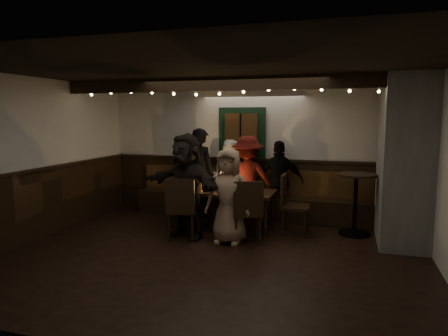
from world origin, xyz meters
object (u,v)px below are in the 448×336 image
(dining_table, at_px, (221,193))
(person_c, at_px, (229,179))
(person_a, at_px, (188,177))
(person_d, at_px, (247,179))
(chair_near_left, at_px, (181,205))
(person_e, at_px, (279,181))
(high_top, at_px, (356,196))
(person_f, at_px, (186,186))
(chair_end, at_px, (290,200))
(chair_near_right, at_px, (248,208))
(person_b, at_px, (201,173))
(person_g, at_px, (228,196))

(dining_table, xyz_separation_m, person_c, (-0.06, 0.74, 0.15))
(person_a, bearing_deg, person_d, -179.18)
(chair_near_left, xyz_separation_m, person_d, (0.71, 1.52, 0.24))
(person_e, bearing_deg, high_top, 148.51)
(chair_near_left, height_order, person_f, person_f)
(chair_end, xyz_separation_m, person_e, (-0.30, 0.75, 0.19))
(chair_near_right, relative_size, person_d, 0.62)
(high_top, xyz_separation_m, person_f, (-2.65, -0.96, 0.20))
(person_a, relative_size, person_f, 0.88)
(chair_end, height_order, person_f, person_f)
(person_c, height_order, person_d, person_d)
(chair_near_left, relative_size, person_b, 0.58)
(chair_end, height_order, person_e, person_e)
(person_e, bearing_deg, person_d, -0.44)
(dining_table, height_order, person_c, person_c)
(high_top, bearing_deg, person_a, 170.97)
(person_e, bearing_deg, chair_end, 100.01)
(high_top, bearing_deg, chair_end, -165.73)
(person_b, distance_m, person_e, 1.54)
(person_c, distance_m, person_f, 1.47)
(high_top, distance_m, person_d, 1.99)
(dining_table, xyz_separation_m, chair_end, (1.23, 0.00, -0.05))
(chair_near_left, bearing_deg, person_f, 89.26)
(dining_table, height_order, chair_near_left, chair_near_left)
(dining_table, xyz_separation_m, chair_near_left, (-0.37, -0.89, -0.05))
(person_d, bearing_deg, chair_near_right, 88.46)
(person_b, xyz_separation_m, person_d, (0.94, -0.01, -0.07))
(person_c, height_order, person_g, person_c)
(high_top, distance_m, person_c, 2.39)
(chair_near_left, distance_m, chair_near_right, 1.06)
(dining_table, distance_m, chair_near_right, 1.02)
(dining_table, bearing_deg, person_a, 140.11)
(chair_near_right, distance_m, person_c, 1.68)
(chair_near_right, height_order, person_a, person_a)
(person_e, relative_size, person_f, 0.89)
(chair_near_right, relative_size, person_b, 0.58)
(chair_near_right, height_order, chair_end, chair_end)
(person_a, height_order, person_d, person_d)
(person_b, xyz_separation_m, person_g, (0.99, -1.42, -0.13))
(chair_end, height_order, person_a, person_a)
(dining_table, height_order, person_g, person_g)
(chair_near_left, distance_m, person_e, 2.10)
(chair_near_right, distance_m, person_d, 1.45)
(chair_end, height_order, person_d, person_d)
(chair_end, relative_size, high_top, 0.98)
(chair_end, distance_m, person_a, 2.30)
(chair_near_right, distance_m, high_top, 1.90)
(person_d, bearing_deg, chair_near_left, 49.59)
(chair_near_right, relative_size, chair_end, 0.99)
(person_d, relative_size, person_g, 1.08)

